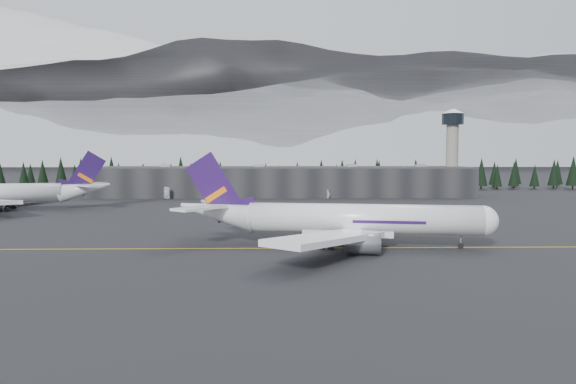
{
  "coord_description": "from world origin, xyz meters",
  "views": [
    {
      "loc": [
        -2.77,
        -96.88,
        17.26
      ],
      "look_at": [
        0.0,
        20.0,
        9.0
      ],
      "focal_mm": 32.0,
      "sensor_mm": 36.0,
      "label": 1
    }
  ],
  "objects_px": {
    "control_tower": "(452,142)",
    "jet_main": "(335,219)",
    "gse_vehicle_a": "(167,197)",
    "gse_vehicle_b": "(328,197)",
    "jet_parked": "(2,194)",
    "terminal": "(282,181)"
  },
  "relations": [
    {
      "from": "control_tower",
      "to": "jet_main",
      "type": "bearing_deg",
      "value": -117.62
    },
    {
      "from": "control_tower",
      "to": "jet_main",
      "type": "distance_m",
      "value": 144.56
    },
    {
      "from": "gse_vehicle_a",
      "to": "gse_vehicle_b",
      "type": "height_order",
      "value": "gse_vehicle_a"
    },
    {
      "from": "jet_parked",
      "to": "gse_vehicle_a",
      "type": "height_order",
      "value": "jet_parked"
    },
    {
      "from": "terminal",
      "to": "jet_main",
      "type": "distance_m",
      "value": 124.35
    },
    {
      "from": "jet_main",
      "to": "gse_vehicle_b",
      "type": "distance_m",
      "value": 108.92
    },
    {
      "from": "gse_vehicle_a",
      "to": "jet_main",
      "type": "bearing_deg",
      "value": -59.85
    },
    {
      "from": "jet_parked",
      "to": "gse_vehicle_b",
      "type": "xyz_separation_m",
      "value": [
        107.63,
        42.76,
        -4.72
      ]
    },
    {
      "from": "terminal",
      "to": "gse_vehicle_b",
      "type": "relative_size",
      "value": 42.67
    },
    {
      "from": "jet_main",
      "to": "jet_parked",
      "type": "relative_size",
      "value": 0.96
    },
    {
      "from": "gse_vehicle_b",
      "to": "control_tower",
      "type": "bearing_deg",
      "value": 103.4
    },
    {
      "from": "control_tower",
      "to": "gse_vehicle_a",
      "type": "bearing_deg",
      "value": -170.45
    },
    {
      "from": "jet_main",
      "to": "gse_vehicle_b",
      "type": "xyz_separation_m",
      "value": [
        9.92,
        108.38,
        -4.46
      ]
    },
    {
      "from": "terminal",
      "to": "gse_vehicle_a",
      "type": "xyz_separation_m",
      "value": [
        -46.09,
        -17.38,
        -5.6
      ]
    },
    {
      "from": "jet_main",
      "to": "gse_vehicle_b",
      "type": "bearing_deg",
      "value": 94.31
    },
    {
      "from": "jet_parked",
      "to": "gse_vehicle_a",
      "type": "xyz_separation_m",
      "value": [
        43.11,
        41.06,
        -4.67
      ]
    },
    {
      "from": "terminal",
      "to": "jet_main",
      "type": "relative_size",
      "value": 2.62
    },
    {
      "from": "control_tower",
      "to": "jet_parked",
      "type": "distance_m",
      "value": 176.24
    },
    {
      "from": "terminal",
      "to": "control_tower",
      "type": "xyz_separation_m",
      "value": [
        75.0,
        3.0,
        17.11
      ]
    },
    {
      "from": "terminal",
      "to": "gse_vehicle_b",
      "type": "bearing_deg",
      "value": -40.37
    },
    {
      "from": "gse_vehicle_a",
      "to": "jet_parked",
      "type": "bearing_deg",
      "value": -133.35
    },
    {
      "from": "gse_vehicle_a",
      "to": "gse_vehicle_b",
      "type": "relative_size",
      "value": 1.34
    }
  ]
}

